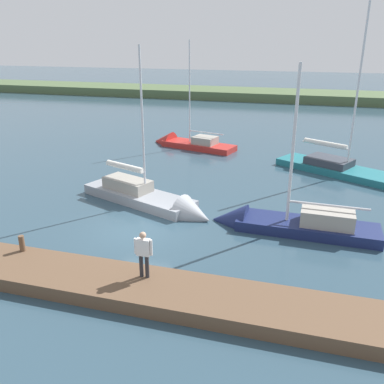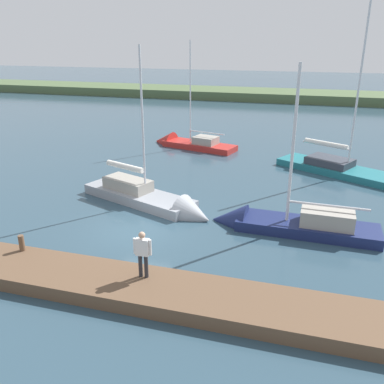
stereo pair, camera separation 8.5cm
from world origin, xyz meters
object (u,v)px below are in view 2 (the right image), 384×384
object	(u,v)px
sailboat_far_right	(186,144)
person_on_dock	(143,251)
mooring_post_near	(22,243)
sailboat_far_left	(154,202)
sailboat_inner_slip	(363,177)
sailboat_behind_pier	(284,226)

from	to	relation	value
sailboat_far_right	person_on_dock	size ratio (longest dim) A/B	5.24
mooring_post_near	person_on_dock	xyz separation A→B (m)	(-5.34, 0.45, 0.69)
sailboat_far_right	sailboat_far_left	bearing A→B (deg)	114.27
sailboat_far_left	person_on_dock	bearing A→B (deg)	-50.77
sailboat_far_right	sailboat_inner_slip	size ratio (longest dim) A/B	0.78
sailboat_far_left	sailboat_inner_slip	bearing A→B (deg)	55.77
mooring_post_near	sailboat_behind_pier	world-z (taller)	sailboat_behind_pier
sailboat_far_right	sailboat_inner_slip	xyz separation A→B (m)	(-13.21, 4.87, -0.06)
mooring_post_near	sailboat_far_left	size ratio (longest dim) A/B	0.07
sailboat_far_right	sailboat_far_left	world-z (taller)	sailboat_far_right
mooring_post_near	person_on_dock	bearing A→B (deg)	175.16
person_on_dock	sailboat_far_left	bearing A→B (deg)	15.63
person_on_dock	mooring_post_near	bearing A→B (deg)	82.22
sailboat_far_right	person_on_dock	xyz separation A→B (m)	(-4.54, 20.09, 1.36)
sailboat_inner_slip	person_on_dock	size ratio (longest dim) A/B	6.69
sailboat_inner_slip	person_on_dock	bearing A→B (deg)	-91.48
sailboat_behind_pier	sailboat_far_right	bearing A→B (deg)	-55.23
sailboat_behind_pier	sailboat_inner_slip	bearing A→B (deg)	-113.92
sailboat_far_left	sailboat_inner_slip	xyz separation A→B (m)	(-11.15, -7.84, -0.11)
mooring_post_near	sailboat_inner_slip	bearing A→B (deg)	-133.49
sailboat_far_left	person_on_dock	xyz separation A→B (m)	(-2.48, 7.38, 1.31)
sailboat_far_right	sailboat_behind_pier	bearing A→B (deg)	138.12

